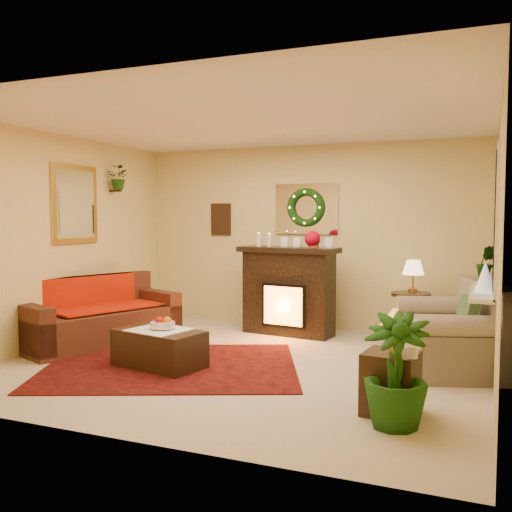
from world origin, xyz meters
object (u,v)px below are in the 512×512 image
at_px(fireplace, 288,294).
at_px(side_table_round, 410,317).
at_px(sofa, 99,310).
at_px(loveseat, 450,327).
at_px(coffee_table, 159,348).
at_px(end_table_square, 391,381).

height_order(fireplace, side_table_round, fireplace).
height_order(sofa, loveseat, loveseat).
bearing_deg(fireplace, coffee_table, -101.11).
xyz_separation_m(fireplace, end_table_square, (1.79, -2.62, -0.28)).
distance_m(sofa, side_table_round, 3.90).
bearing_deg(fireplace, end_table_square, -48.43).
height_order(loveseat, end_table_square, loveseat).
bearing_deg(coffee_table, sofa, 165.64).
bearing_deg(fireplace, loveseat, -15.70).
bearing_deg(loveseat, end_table_square, -118.65).
xyz_separation_m(side_table_round, coffee_table, (-2.30, -2.22, -0.12)).
distance_m(sofa, coffee_table, 1.44).
xyz_separation_m(fireplace, side_table_round, (1.59, 0.10, -0.22)).
xyz_separation_m(sofa, fireplace, (1.97, 1.48, 0.12)).
bearing_deg(fireplace, side_table_round, 10.73).
relative_size(side_table_round, coffee_table, 0.67).
bearing_deg(side_table_round, fireplace, -176.58).
bearing_deg(end_table_square, coffee_table, 168.60).
xyz_separation_m(loveseat, side_table_round, (-0.53, 1.00, -0.09)).
xyz_separation_m(loveseat, end_table_square, (-0.34, -1.72, -0.15)).
height_order(sofa, coffee_table, sofa).
distance_m(side_table_round, coffee_table, 3.20).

